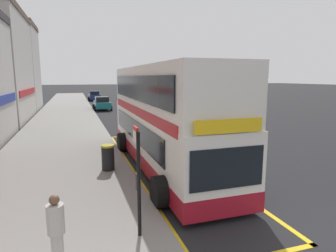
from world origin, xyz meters
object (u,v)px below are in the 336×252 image
at_px(double_decker_bus, 163,120).
at_px(parked_car_navy_kerbside, 94,96).
at_px(parked_car_white_ahead, 187,115).
at_px(pedestrian_waiting_near_sign, 56,229).
at_px(bus_stop_sign, 138,173).
at_px(parked_car_teal_across, 102,103).
at_px(litter_bin, 108,157).

xyz_separation_m(double_decker_bus, parked_car_navy_kerbside, (-0.33, 38.81, -1.27)).
xyz_separation_m(parked_car_white_ahead, parked_car_navy_kerbside, (-5.58, 28.69, 0.00)).
xyz_separation_m(parked_car_navy_kerbside, pedestrian_waiting_near_sign, (-3.84, -45.10, 0.18)).
xyz_separation_m(double_decker_bus, parked_car_white_ahead, (5.25, 10.12, -1.27)).
relative_size(parked_car_white_ahead, parked_car_navy_kerbside, 1.00).
bearing_deg(parked_car_navy_kerbside, bus_stop_sign, 85.78).
relative_size(parked_car_teal_across, parked_car_white_ahead, 1.00).
relative_size(parked_car_teal_across, parked_car_navy_kerbside, 1.00).
bearing_deg(pedestrian_waiting_near_sign, litter_bin, 74.37).
distance_m(double_decker_bus, litter_bin, 2.87).
xyz_separation_m(parked_car_teal_across, parked_car_navy_kerbside, (0.14, 15.09, 0.00)).
distance_m(parked_car_teal_across, parked_car_white_ahead, 14.76).
distance_m(parked_car_teal_across, pedestrian_waiting_near_sign, 30.24).
bearing_deg(double_decker_bus, pedestrian_waiting_near_sign, -123.51).
xyz_separation_m(pedestrian_waiting_near_sign, litter_bin, (1.68, 6.00, -0.30)).
xyz_separation_m(parked_car_navy_kerbside, litter_bin, (-2.16, -39.11, -0.13)).
bearing_deg(bus_stop_sign, parked_car_white_ahead, 64.13).
xyz_separation_m(double_decker_bus, litter_bin, (-2.49, -0.30, -1.39)).
distance_m(double_decker_bus, pedestrian_waiting_near_sign, 7.63).
bearing_deg(double_decker_bus, bus_stop_sign, -112.96).
bearing_deg(double_decker_bus, litter_bin, -173.17).
xyz_separation_m(parked_car_teal_across, pedestrian_waiting_near_sign, (-3.69, -30.02, 0.18)).
relative_size(parked_car_navy_kerbside, litter_bin, 3.96).
xyz_separation_m(double_decker_bus, bus_stop_sign, (-2.35, -5.54, -0.36)).
bearing_deg(pedestrian_waiting_near_sign, double_decker_bus, 56.49).
bearing_deg(pedestrian_waiting_near_sign, parked_car_white_ahead, 60.16).
distance_m(bus_stop_sign, litter_bin, 5.34).
height_order(double_decker_bus, pedestrian_waiting_near_sign, double_decker_bus).
height_order(parked_car_teal_across, parked_car_navy_kerbside, same).
height_order(parked_car_navy_kerbside, litter_bin, parked_car_navy_kerbside).
distance_m(bus_stop_sign, parked_car_white_ahead, 17.43).
height_order(bus_stop_sign, parked_car_white_ahead, bus_stop_sign).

